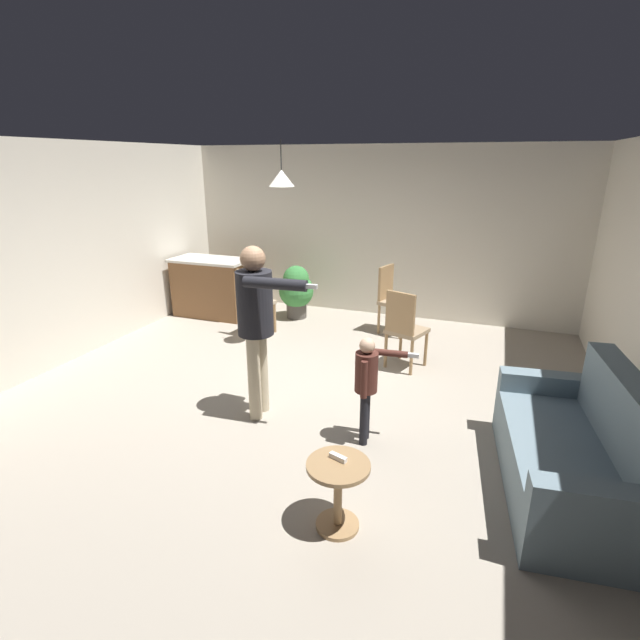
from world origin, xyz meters
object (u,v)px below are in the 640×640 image
object	(u,v)px
kitchen_counter	(212,287)
dining_chair_by_counter	(404,327)
person_adult	(257,314)
potted_plant_corner	(296,289)
side_table_by_couch	(338,488)
dining_chair_near_wall	(254,300)
dining_chair_centre_back	(392,297)
spare_remote_on_table	(338,457)
person_child	(367,379)
couch_floral	(575,455)

from	to	relation	value
kitchen_counter	dining_chair_by_counter	bearing A→B (deg)	-17.11
person_adult	potted_plant_corner	bearing A→B (deg)	-167.64
side_table_by_couch	person_adult	bearing A→B (deg)	135.19
dining_chair_by_counter	potted_plant_corner	distance (m)	2.46
dining_chair_near_wall	dining_chair_centre_back	size ratio (longest dim) A/B	1.00
dining_chair_by_counter	spare_remote_on_table	size ratio (longest dim) A/B	7.69
side_table_by_couch	person_child	size ratio (longest dim) A/B	0.51
potted_plant_corner	kitchen_counter	bearing A→B (deg)	-164.80
couch_floral	spare_remote_on_table	bearing A→B (deg)	114.18
dining_chair_by_counter	kitchen_counter	bearing A→B (deg)	-177.74
dining_chair_by_counter	dining_chair_centre_back	world-z (taller)	same
dining_chair_near_wall	spare_remote_on_table	size ratio (longest dim) A/B	7.69
couch_floral	person_child	size ratio (longest dim) A/B	1.86
person_child	dining_chair_centre_back	bearing A→B (deg)	-177.52
couch_floral	dining_chair_centre_back	bearing A→B (deg)	27.46
person_adult	dining_chair_by_counter	xyz separation A→B (m)	(1.13, 1.62, -0.52)
side_table_by_couch	dining_chair_by_counter	size ratio (longest dim) A/B	0.52
person_adult	person_child	xyz separation A→B (m)	(1.13, -0.10, -0.44)
kitchen_counter	spare_remote_on_table	size ratio (longest dim) A/B	9.69
kitchen_counter	spare_remote_on_table	bearing A→B (deg)	-48.02
side_table_by_couch	dining_chair_by_counter	distance (m)	2.85
dining_chair_near_wall	spare_remote_on_table	world-z (taller)	dining_chair_near_wall
side_table_by_couch	couch_floral	bearing A→B (deg)	32.10
person_adult	potted_plant_corner	size ratio (longest dim) A/B	2.00
kitchen_counter	dining_chair_by_counter	distance (m)	3.53
dining_chair_near_wall	potted_plant_corner	size ratio (longest dim) A/B	1.16
person_child	dining_chair_near_wall	world-z (taller)	person_child
person_adult	kitchen_counter	bearing A→B (deg)	-143.94
person_adult	spare_remote_on_table	bearing A→B (deg)	41.81
couch_floral	dining_chair_by_counter	size ratio (longest dim) A/B	1.88
couch_floral	dining_chair_centre_back	world-z (taller)	same
couch_floral	side_table_by_couch	distance (m)	1.86
couch_floral	person_child	xyz separation A→B (m)	(-1.67, 0.13, 0.30)
kitchen_counter	person_adult	size ratio (longest dim) A/B	0.73
dining_chair_by_counter	dining_chair_centre_back	bearing A→B (deg)	127.85
person_child	potted_plant_corner	xyz separation A→B (m)	(-2.02, 3.13, -0.16)
person_child	kitchen_counter	bearing A→B (deg)	-134.81
dining_chair_near_wall	dining_chair_centre_back	bearing A→B (deg)	34.76
potted_plant_corner	spare_remote_on_table	distance (m)	4.69
side_table_by_couch	potted_plant_corner	distance (m)	4.74
person_adult	dining_chair_by_counter	bearing A→B (deg)	141.01
person_child	dining_chair_near_wall	xyz separation A→B (m)	(-2.26, 2.14, -0.09)
person_adult	spare_remote_on_table	xyz separation A→B (m)	(1.21, -1.17, -0.53)
person_adult	dining_chair_by_counter	world-z (taller)	person_adult
couch_floral	potted_plant_corner	size ratio (longest dim) A/B	2.19
potted_plant_corner	side_table_by_couch	bearing A→B (deg)	-63.48
kitchen_counter	person_adult	bearing A→B (deg)	-49.90
couch_floral	potted_plant_corner	distance (m)	4.92
couch_floral	person_child	distance (m)	1.71
person_child	spare_remote_on_table	world-z (taller)	person_child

